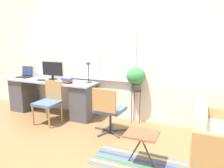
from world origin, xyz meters
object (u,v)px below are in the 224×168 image
(mouse, at_px, (56,81))
(office_chair_swivel, at_px, (109,109))
(keyboard, at_px, (46,80))
(desk_lamp, at_px, (88,70))
(laptop, at_px, (25,75))
(book_stack, at_px, (67,80))
(monitor, at_px, (52,70))
(folding_stool, at_px, (142,136))
(potted_plant, at_px, (136,77))
(plant_stand, at_px, (135,95))
(desk_chair_wooden, at_px, (49,101))
(couch_loveseat, at_px, (222,142))

(mouse, bearing_deg, office_chair_swivel, -14.27)
(keyboard, height_order, desk_lamp, desk_lamp)
(laptop, xyz_separation_m, book_stack, (1.35, -0.21, 0.01))
(monitor, bearing_deg, office_chair_swivel, -18.96)
(desk_lamp, relative_size, folding_stool, 0.95)
(laptop, distance_m, potted_plant, 2.73)
(laptop, distance_m, monitor, 0.81)
(potted_plant, bearing_deg, laptop, -177.09)
(book_stack, relative_size, plant_stand, 0.34)
(monitor, relative_size, book_stack, 2.31)
(book_stack, height_order, potted_plant, potted_plant)
(laptop, height_order, office_chair_swivel, laptop)
(laptop, height_order, folding_stool, laptop)
(desk_lamp, relative_size, potted_plant, 0.96)
(laptop, relative_size, monitor, 0.60)
(keyboard, relative_size, desk_lamp, 0.96)
(keyboard, xyz_separation_m, potted_plant, (1.96, 0.32, 0.17))
(mouse, bearing_deg, potted_plant, 11.05)
(potted_plant, relative_size, folding_stool, 0.99)
(desk_chair_wooden, xyz_separation_m, plant_stand, (1.60, 0.68, 0.12))
(monitor, distance_m, desk_lamp, 0.93)
(plant_stand, xyz_separation_m, potted_plant, (0.00, 0.00, 0.37))
(plant_stand, height_order, potted_plant, potted_plant)
(laptop, xyz_separation_m, couch_loveseat, (4.26, -0.69, -0.57))
(desk_lamp, relative_size, plant_stand, 0.64)
(desk_lamp, bearing_deg, desk_chair_wooden, -137.30)
(mouse, xyz_separation_m, folding_stool, (2.20, -1.09, -0.37))
(keyboard, distance_m, book_stack, 0.59)
(mouse, bearing_deg, couch_loveseat, -8.89)
(monitor, xyz_separation_m, mouse, (0.25, -0.21, -0.20))
(book_stack, relative_size, couch_loveseat, 0.20)
(couch_loveseat, height_order, potted_plant, potted_plant)
(desk_lamp, height_order, plant_stand, desk_lamp)
(monitor, xyz_separation_m, plant_stand, (1.92, 0.12, -0.41))
(mouse, relative_size, plant_stand, 0.08)
(book_stack, bearing_deg, desk_chair_wooden, -124.08)
(keyboard, bearing_deg, desk_lamp, 11.51)
(book_stack, relative_size, folding_stool, 0.50)
(laptop, relative_size, potted_plant, 0.70)
(laptop, relative_size, desk_lamp, 0.73)
(couch_loveseat, relative_size, folding_stool, 2.57)
(mouse, bearing_deg, laptop, 169.81)
(desk_chair_wooden, xyz_separation_m, potted_plant, (1.60, 0.68, 0.49))
(monitor, xyz_separation_m, book_stack, (0.55, -0.23, -0.15))
(mouse, xyz_separation_m, potted_plant, (1.67, 0.33, 0.16))
(laptop, distance_m, couch_loveseat, 4.35)
(desk_lamp, xyz_separation_m, book_stack, (-0.38, -0.23, -0.20))
(keyboard, distance_m, desk_lamp, 1.02)
(laptop, xyz_separation_m, monitor, (0.80, 0.02, 0.16))
(laptop, bearing_deg, desk_chair_wooden, -25.86)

